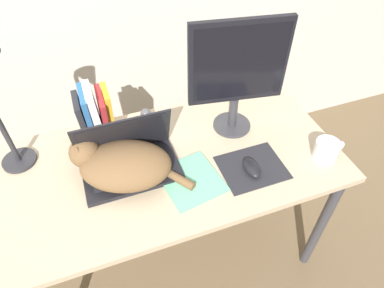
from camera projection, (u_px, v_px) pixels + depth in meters
The scene contains 10 objects.
desk at pixel (170, 174), 1.41m from camera, with size 1.36×0.68×0.73m.
laptop at pixel (129, 160), 1.30m from camera, with size 0.36×0.22×0.23m.
cat at pixel (121, 164), 1.26m from camera, with size 0.42×0.34×0.16m.
external_monitor at pixel (238, 72), 1.30m from camera, with size 0.38×0.16×0.49m.
mousepad at pixel (252, 167), 1.33m from camera, with size 0.25×0.20×0.00m.
computer_mouse at pixel (252, 168), 1.31m from camera, with size 0.06×0.10×0.03m.
book_row at pixel (95, 115), 1.39m from camera, with size 0.14×0.16×0.24m.
notepad at pixel (191, 180), 1.29m from camera, with size 0.24×0.25×0.01m.
webcam at pixel (146, 114), 1.49m from camera, with size 0.05×0.05×0.07m.
mug at pixel (327, 150), 1.35m from camera, with size 0.13×0.10×0.08m.
Camera 1 is at (-0.23, -0.54, 1.74)m, focal length 32.00 mm.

